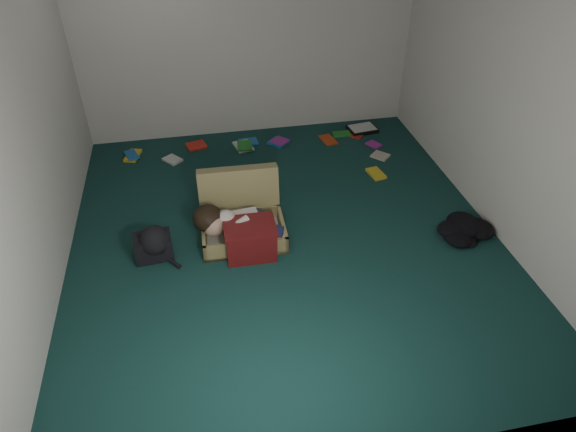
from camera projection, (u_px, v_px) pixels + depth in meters
name	position (u px, v px, depth m)	size (l,w,h in m)	color
floor	(285.00, 236.00, 4.93)	(4.50, 4.50, 0.00)	#133835
wall_back	(248.00, 29.00, 5.93)	(4.50, 4.50, 0.00)	white
wall_front	(376.00, 317.00, 2.39)	(4.50, 4.50, 0.00)	white
wall_left	(23.00, 134.00, 3.84)	(4.50, 4.50, 0.00)	white
wall_right	(509.00, 92.00, 4.47)	(4.50, 4.50, 0.00)	white
suitcase	(242.00, 216.00, 4.91)	(0.80, 0.78, 0.57)	#9C8F56
person	(238.00, 225.00, 4.72)	(0.84, 0.42, 0.35)	silver
maroon_bin	(250.00, 239.00, 4.64)	(0.47, 0.37, 0.32)	#601314
backpack	(153.00, 246.00, 4.63)	(0.42, 0.33, 0.25)	black
clothing_pile	(466.00, 230.00, 4.90)	(0.43, 0.35, 0.14)	black
paper_tray	(362.00, 129.00, 6.67)	(0.39, 0.31, 0.05)	black
book_scatter	(286.00, 148.00, 6.30)	(3.17, 1.32, 0.02)	yellow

